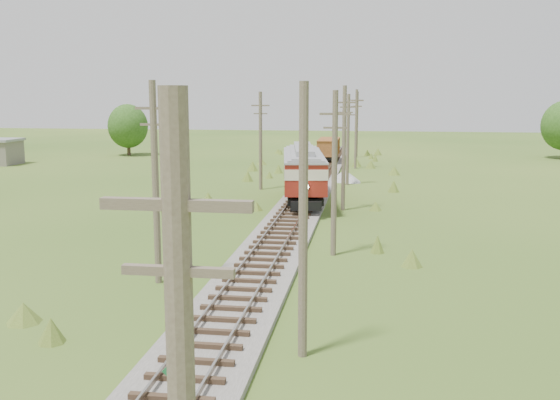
% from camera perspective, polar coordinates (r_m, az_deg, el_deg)
% --- Properties ---
extents(railbed_main, '(3.60, 96.00, 0.57)m').
position_cam_1_polar(railbed_main, '(49.00, 2.19, 0.03)').
color(railbed_main, '#605B54').
rests_on(railbed_main, ground).
extents(switch_marker, '(0.45, 0.06, 1.08)m').
position_cam_1_polar(switch_marker, '(18.18, -10.02, -15.81)').
color(switch_marker, black).
rests_on(switch_marker, ground).
extents(streetcar, '(4.73, 12.97, 5.87)m').
position_cam_1_polar(streetcar, '(48.18, 2.15, 2.89)').
color(streetcar, black).
rests_on(streetcar, ground).
extents(gondola, '(2.39, 7.32, 2.43)m').
position_cam_1_polar(gondola, '(76.60, 4.47, 4.77)').
color(gondola, black).
rests_on(gondola, ground).
extents(gravel_pile, '(3.11, 3.30, 1.13)m').
position_cam_1_polar(gravel_pile, '(60.87, 6.04, 2.20)').
color(gravel_pile, gray).
rests_on(gravel_pile, ground).
extents(utility_pole_r_1, '(0.30, 0.30, 8.80)m').
position_cam_1_polar(utility_pole_r_1, '(19.56, 2.13, -2.16)').
color(utility_pole_r_1, brown).
rests_on(utility_pole_r_1, ground).
extents(utility_pole_r_2, '(1.60, 0.30, 8.60)m').
position_cam_1_polar(utility_pole_r_2, '(32.33, 5.00, 2.56)').
color(utility_pole_r_2, brown).
rests_on(utility_pole_r_2, ground).
extents(utility_pole_r_3, '(1.60, 0.30, 9.00)m').
position_cam_1_polar(utility_pole_r_3, '(45.24, 5.86, 4.84)').
color(utility_pole_r_3, brown).
rests_on(utility_pole_r_3, ground).
extents(utility_pole_r_4, '(1.60, 0.30, 8.40)m').
position_cam_1_polar(utility_pole_r_4, '(58.22, 6.23, 5.61)').
color(utility_pole_r_4, brown).
rests_on(utility_pole_r_4, ground).
extents(utility_pole_r_5, '(1.60, 0.30, 8.90)m').
position_cam_1_polar(utility_pole_r_5, '(71.16, 6.97, 6.53)').
color(utility_pole_r_5, brown).
rests_on(utility_pole_r_5, ground).
extents(utility_pole_r_6, '(1.60, 0.30, 8.70)m').
position_cam_1_polar(utility_pole_r_6, '(84.15, 7.06, 6.94)').
color(utility_pole_r_6, brown).
rests_on(utility_pole_r_6, ground).
extents(utility_pole_l_a, '(1.60, 0.30, 9.00)m').
position_cam_1_polar(utility_pole_l_a, '(27.92, -11.32, 1.70)').
color(utility_pole_l_a, brown).
rests_on(utility_pole_l_a, ground).
extents(utility_pole_l_b, '(1.60, 0.30, 8.60)m').
position_cam_1_polar(utility_pole_l_b, '(55.03, -1.79, 5.53)').
color(utility_pole_l_b, brown).
rests_on(utility_pole_l_b, ground).
extents(tree_mid_a, '(5.46, 5.46, 7.03)m').
position_cam_1_polar(tree_mid_a, '(88.59, -13.74, 6.58)').
color(tree_mid_a, '#38281C').
rests_on(tree_mid_a, ground).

